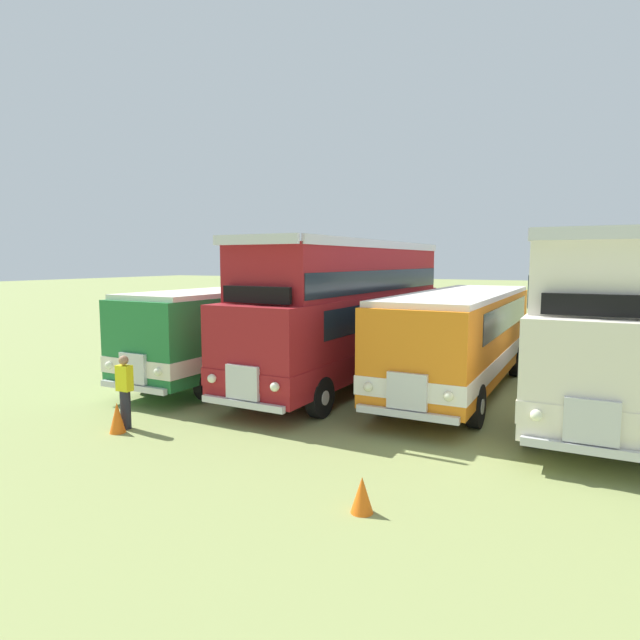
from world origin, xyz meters
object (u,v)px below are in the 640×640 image
object	(u,v)px
cone_mid_row	(117,418)
cone_near_end	(362,495)
bus_first_in_row	(254,323)
bus_third_in_row	(461,334)
marshal_person	(125,391)
bus_second_in_row	(349,309)
bus_fourth_in_row	(596,320)

from	to	relation	value
cone_mid_row	cone_near_end	bearing A→B (deg)	-9.95
bus_first_in_row	cone_mid_row	world-z (taller)	bus_first_in_row
bus_third_in_row	marshal_person	distance (m)	9.49
bus_first_in_row	marshal_person	bearing A→B (deg)	-82.47
bus_second_in_row	bus_first_in_row	bearing A→B (deg)	-177.51
marshal_person	bus_second_in_row	bearing A→B (deg)	68.93
bus_first_in_row	bus_fourth_in_row	world-z (taller)	bus_fourth_in_row
bus_fourth_in_row	cone_near_end	bearing A→B (deg)	-111.08
bus_third_in_row	bus_first_in_row	bearing A→B (deg)	-176.48
bus_fourth_in_row	marshal_person	distance (m)	11.93
bus_third_in_row	cone_near_end	size ratio (longest dim) A/B	17.50
bus_third_in_row	bus_fourth_in_row	xyz separation A→B (m)	(3.53, -0.37, 0.61)
bus_fourth_in_row	bus_third_in_row	bearing A→B (deg)	173.94
bus_first_in_row	marshal_person	distance (m)	6.83
cone_near_end	marshal_person	bearing A→B (deg)	167.51
bus_fourth_in_row	cone_near_end	distance (m)	9.05
bus_second_in_row	marshal_person	size ratio (longest dim) A/B	6.49
bus_first_in_row	bus_second_in_row	size ratio (longest dim) A/B	0.97
bus_first_in_row	marshal_person	world-z (taller)	bus_first_in_row
bus_second_in_row	bus_fourth_in_row	bearing A→B (deg)	-0.77
cone_mid_row	marshal_person	distance (m)	0.62
bus_fourth_in_row	marshal_person	world-z (taller)	bus_fourth_in_row
bus_third_in_row	cone_near_end	xyz separation A→B (m)	(0.36, -8.60, -1.46)
bus_second_in_row	bus_fourth_in_row	size ratio (longest dim) A/B	1.06
bus_fourth_in_row	cone_mid_row	xyz separation A→B (m)	(-9.64, -7.09, -2.01)
cone_near_end	cone_mid_row	distance (m)	6.57
bus_fourth_in_row	cone_near_end	xyz separation A→B (m)	(-3.17, -8.22, -2.07)
cone_near_end	cone_mid_row	xyz separation A→B (m)	(-6.47, 1.13, 0.06)
bus_third_in_row	bus_fourth_in_row	distance (m)	3.60
bus_first_in_row	cone_mid_row	distance (m)	7.23
bus_first_in_row	cone_near_end	size ratio (longest dim) A/B	18.94
bus_third_in_row	cone_mid_row	world-z (taller)	bus_third_in_row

